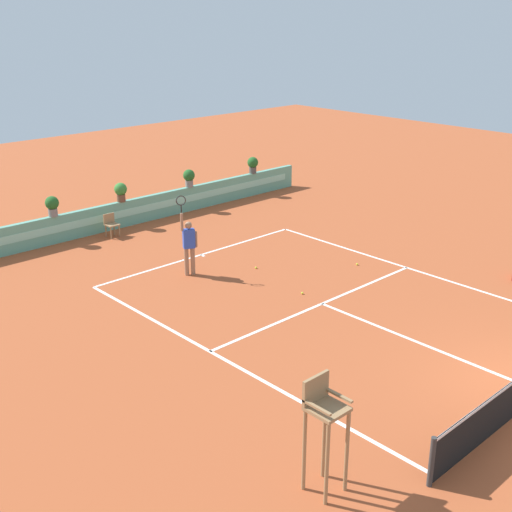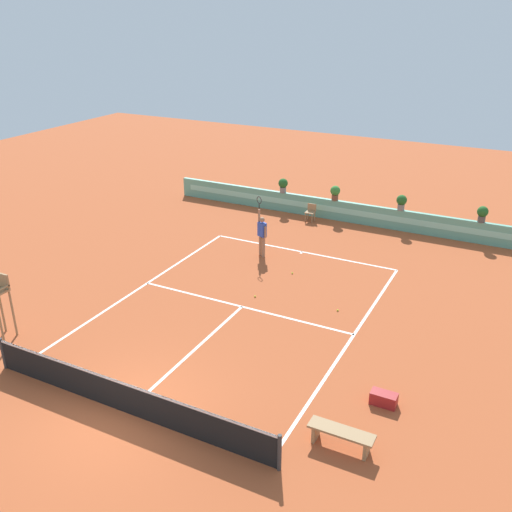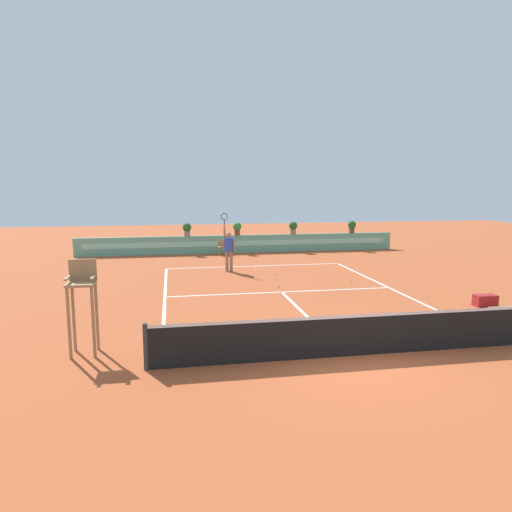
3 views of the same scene
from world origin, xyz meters
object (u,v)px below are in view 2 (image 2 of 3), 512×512
(tennis_ball_by_sideline, at_px, (255,296))
(tennis_ball_mid_court, at_px, (292,273))
(potted_plant_centre, at_px, (335,192))
(potted_plant_left, at_px, (283,185))
(bench_courtside, at_px, (341,435))
(gear_bag, at_px, (384,399))
(tennis_ball_near_baseline, at_px, (338,310))
(potted_plant_far_right, at_px, (482,213))
(tennis_player, at_px, (262,233))
(ball_kid_chair, at_px, (311,212))
(potted_plant_right, at_px, (402,202))

(tennis_ball_by_sideline, bearing_deg, tennis_ball_mid_court, 80.34)
(tennis_ball_mid_court, relative_size, tennis_ball_by_sideline, 1.00)
(potted_plant_centre, xyz_separation_m, potted_plant_left, (-2.79, 0.00, 0.00))
(bench_courtside, distance_m, potted_plant_centre, 16.10)
(gear_bag, distance_m, tennis_ball_near_baseline, 5.09)
(potted_plant_far_right, bearing_deg, tennis_ball_mid_court, -132.27)
(tennis_player, bearing_deg, potted_plant_far_right, 35.42)
(bench_courtside, bearing_deg, tennis_ball_near_baseline, 110.04)
(gear_bag, distance_m, tennis_player, 10.37)
(potted_plant_left, bearing_deg, gear_bag, -55.67)
(gear_bag, distance_m, potted_plant_centre, 14.42)
(ball_kid_chair, xyz_separation_m, tennis_ball_by_sideline, (1.23, -8.41, -0.44))
(ball_kid_chair, bearing_deg, gear_bag, -60.16)
(tennis_player, bearing_deg, tennis_ball_by_sideline, -67.29)
(tennis_ball_mid_court, relative_size, potted_plant_centre, 0.09)
(potted_plant_left, xyz_separation_m, potted_plant_far_right, (9.59, 0.00, 0.00))
(potted_plant_far_right, bearing_deg, gear_bag, -93.10)
(potted_plant_left, bearing_deg, bench_courtside, -60.83)
(ball_kid_chair, relative_size, gear_bag, 1.21)
(gear_bag, distance_m, potted_plant_left, 15.81)
(tennis_ball_by_sideline, xyz_separation_m, potted_plant_far_right, (6.52, 9.14, 1.38))
(tennis_ball_by_sideline, distance_m, potted_plant_centre, 9.25)
(tennis_ball_near_baseline, distance_m, potted_plant_left, 10.76)
(ball_kid_chair, xyz_separation_m, potted_plant_left, (-1.84, 0.73, 0.93))
(potted_plant_right, bearing_deg, potted_plant_left, 180.00)
(tennis_player, height_order, tennis_ball_by_sideline, tennis_player)
(potted_plant_centre, relative_size, potted_plant_far_right, 1.00)
(ball_kid_chair, xyz_separation_m, potted_plant_far_right, (7.75, 0.73, 0.93))
(tennis_ball_by_sideline, bearing_deg, tennis_player, 112.71)
(potted_plant_centre, xyz_separation_m, potted_plant_far_right, (6.80, 0.00, 0.00))
(ball_kid_chair, bearing_deg, tennis_player, -92.56)
(gear_bag, bearing_deg, tennis_ball_mid_court, 130.60)
(tennis_player, distance_m, potted_plant_left, 5.91)
(tennis_ball_mid_court, xyz_separation_m, tennis_ball_by_sideline, (-0.41, -2.43, 0.00))
(ball_kid_chair, height_order, gear_bag, ball_kid_chair)
(gear_bag, xyz_separation_m, potted_plant_right, (-2.85, 13.01, 1.23))
(potted_plant_centre, bearing_deg, gear_bag, -64.90)
(tennis_player, distance_m, potted_plant_right, 7.19)
(tennis_player, height_order, tennis_ball_near_baseline, tennis_player)
(gear_bag, relative_size, potted_plant_right, 0.97)
(tennis_ball_by_sideline, height_order, potted_plant_centre, potted_plant_centre)
(tennis_ball_near_baseline, relative_size, tennis_ball_mid_court, 1.00)
(tennis_ball_mid_court, xyz_separation_m, potted_plant_right, (2.55, 6.72, 1.38))
(potted_plant_right, xyz_separation_m, potted_plant_left, (-6.04, 0.00, 0.00))
(tennis_ball_near_baseline, distance_m, potted_plant_right, 8.86)
(tennis_ball_near_baseline, height_order, potted_plant_centre, potted_plant_centre)
(potted_plant_right, relative_size, potted_plant_far_right, 1.00)
(gear_bag, xyz_separation_m, tennis_ball_near_baseline, (-2.78, 4.26, -0.15))
(tennis_ball_mid_court, relative_size, potted_plant_left, 0.09)
(potted_plant_far_right, bearing_deg, tennis_player, -144.58)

